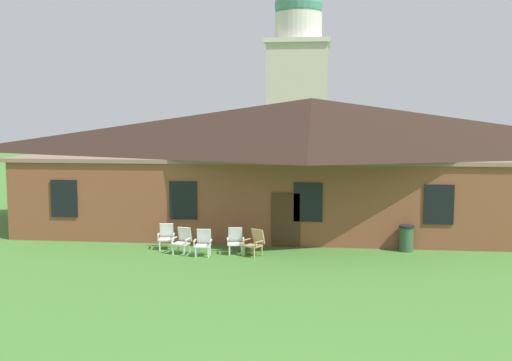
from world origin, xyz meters
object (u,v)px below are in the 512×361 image
(lawn_chair_near_door, at_px, (183,240))
(lawn_chair_right_end, at_px, (255,242))
(lawn_chair_middle, at_px, (235,240))
(lawn_chair_by_porch, at_px, (166,236))
(trash_bin, at_px, (406,238))
(lawn_chair_left_end, at_px, (203,242))

(lawn_chair_near_door, bearing_deg, lawn_chair_right_end, -1.59)
(lawn_chair_middle, distance_m, lawn_chair_right_end, 0.80)
(lawn_chair_by_porch, distance_m, trash_bin, 9.10)
(lawn_chair_by_porch, bearing_deg, lawn_chair_left_end, -30.81)
(lawn_chair_middle, xyz_separation_m, lawn_chair_right_end, (0.76, -0.26, 0.00))
(lawn_chair_left_end, xyz_separation_m, trash_bin, (7.44, 1.55, -0.00))
(lawn_chair_by_porch, xyz_separation_m, trash_bin, (9.08, 0.57, -0.00))
(lawn_chair_left_end, relative_size, trash_bin, 0.98)
(lawn_chair_by_porch, xyz_separation_m, lawn_chair_near_door, (0.81, -0.71, 0.00))
(lawn_chair_by_porch, relative_size, lawn_chair_middle, 1.00)
(lawn_chair_middle, height_order, trash_bin, trash_bin)
(lawn_chair_near_door, bearing_deg, lawn_chair_left_end, -17.77)
(lawn_chair_by_porch, bearing_deg, lawn_chair_middle, -10.78)
(lawn_chair_near_door, distance_m, lawn_chair_right_end, 2.71)
(lawn_chair_near_door, xyz_separation_m, trash_bin, (8.28, 1.28, -0.00))
(lawn_chair_right_end, bearing_deg, lawn_chair_middle, 160.97)
(trash_bin, bearing_deg, lawn_chair_left_end, -168.23)
(lawn_chair_by_porch, xyz_separation_m, lawn_chair_right_end, (3.51, -0.79, 0.00))
(trash_bin, bearing_deg, lawn_chair_middle, -170.17)
(lawn_chair_left_end, height_order, lawn_chair_right_end, same)
(lawn_chair_by_porch, xyz_separation_m, lawn_chair_left_end, (1.64, -0.98, 0.00))
(lawn_chair_near_door, relative_size, lawn_chair_left_end, 1.00)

